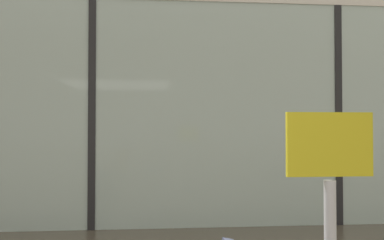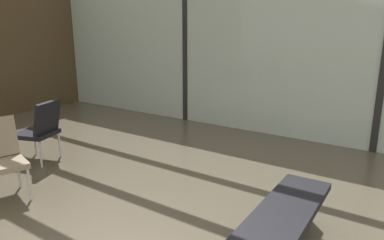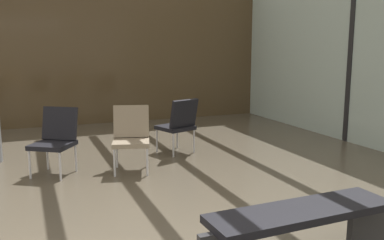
{
  "view_description": "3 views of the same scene",
  "coord_description": "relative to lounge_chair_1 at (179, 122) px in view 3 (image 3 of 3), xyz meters",
  "views": [
    {
      "loc": [
        0.79,
        -0.98,
        1.35
      ],
      "look_at": [
        1.14,
        2.71,
        1.44
      ],
      "focal_mm": 41.42,
      "sensor_mm": 36.0,
      "label": 1
    },
    {
      "loc": [
        0.59,
        -0.59,
        1.81
      ],
      "look_at": [
        -1.77,
        2.86,
        0.73
      ],
      "focal_mm": 32.94,
      "sensor_mm": 36.0,
      "label": 2
    },
    {
      "loc": [
        2.23,
        -0.09,
        1.66
      ],
      "look_at": [
        -1.92,
        1.58,
        0.87
      ],
      "focal_mm": 39.05,
      "sensor_mm": 36.0,
      "label": 3
    }
  ],
  "objects": [
    {
      "name": "window_mullion_0",
      "position": [
        0.29,
        3.1,
        1.09
      ],
      "size": [
        0.1,
        0.12,
        3.17
      ],
      "primitive_type": "cube",
      "color": "black",
      "rests_on": "ground"
    },
    {
      "name": "lounge_chair_3",
      "position": [
        0.38,
        -1.86,
        0.0
      ],
      "size": [
        0.7,
        0.69,
        0.87
      ],
      "rotation": [
        0.0,
        0.0,
        0.99
      ],
      "color": "black",
      "rests_on": "ground"
    },
    {
      "name": "lounge_chair_5",
      "position": [
        0.6,
        -0.9,
        0.0
      ],
      "size": [
        0.64,
        0.6,
        0.87
      ],
      "rotation": [
        0.0,
        0.0,
        1.3
      ],
      "color": "#7F705B",
      "rests_on": "ground"
    },
    {
      "name": "lounge_chair_1",
      "position": [
        0.0,
        0.0,
        0.0
      ],
      "size": [
        0.65,
        0.63,
        0.87
      ],
      "rotation": [
        0.0,
        0.0,
        5.05
      ],
      "color": "black",
      "rests_on": "ground"
    },
    {
      "name": "waiting_bench",
      "position": [
        3.59,
        -0.33,
        -0.13
      ],
      "size": [
        0.45,
        1.7,
        0.47
      ],
      "rotation": [
        0.0,
        0.0,
        1.6
      ],
      "color": "black",
      "rests_on": "ground"
    },
    {
      "name": "side_wall_left_panels",
      "position": [
        -3.16,
        -0.5,
        1.09
      ],
      "size": [
        0.1,
        11.2,
        3.17
      ],
      "primitive_type": "cube",
      "color": "#473823",
      "rests_on": "ground"
    }
  ]
}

